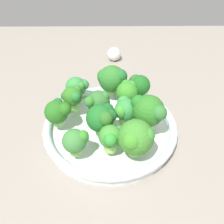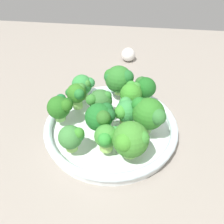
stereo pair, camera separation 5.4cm
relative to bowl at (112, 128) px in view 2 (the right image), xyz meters
The scene contains 16 objects.
ground_plane 4.46cm from the bowl, ahead, with size 130.00×130.00×2.50cm, color gray.
bowl is the anchor object (origin of this frame).
broccoli_floret_0 9.06cm from the bowl, ahead, with size 5.03×4.44×5.66cm.
broccoli_floret_1 6.47cm from the bowl, 124.73° to the right, with size 5.06×5.39×6.62cm.
broccoli_floret_2 11.26cm from the bowl, 27.17° to the left, with size 6.84×6.71×7.42cm.
broccoli_floret_3 7.09cm from the bowl, 28.65° to the right, with size 6.00×6.43×7.13cm.
broccoli_floret_4 5.71cm from the bowl, 93.74° to the left, with size 5.53×4.99×5.79cm.
broccoli_floret_5 12.06cm from the bowl, 89.33° to the right, with size 5.08×5.77×5.78cm.
broccoli_floret_6 9.93cm from the bowl, 77.46° to the left, with size 6.54×6.85×7.89cm.
broccoli_floret_7 10.91cm from the bowl, 116.94° to the right, with size 4.68×4.63×6.15cm.
broccoli_floret_8 8.98cm from the bowl, 149.15° to the left, with size 5.48×4.97×6.29cm.
broccoli_floret_9 12.29cm from the bowl, behind, with size 6.53×7.15×7.43cm.
broccoli_floret_10 11.58cm from the bowl, 38.05° to the right, with size 4.58×5.02×5.47cm.
broccoli_floret_11 12.46cm from the bowl, 136.69° to the right, with size 4.80×5.47×6.09cm.
broccoli_floret_12 12.13cm from the bowl, 143.05° to the left, with size 5.05×4.93×6.33cm.
garlic_bulb 33.40cm from the bowl, behind, with size 4.30×4.30×4.30cm, color silver.
Camera 2 is at (37.23, 5.18, 40.82)cm, focal length 41.07 mm.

